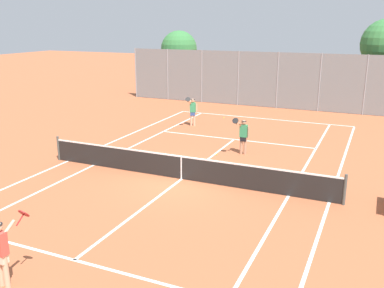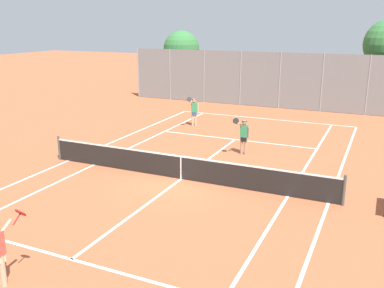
% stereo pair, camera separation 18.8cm
% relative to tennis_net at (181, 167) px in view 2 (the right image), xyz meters
% --- Properties ---
extents(ground_plane, '(120.00, 120.00, 0.00)m').
position_rel_tennis_net_xyz_m(ground_plane, '(0.00, 0.00, -0.51)').
color(ground_plane, '#B25B38').
extents(court_line_markings, '(11.10, 23.90, 0.01)m').
position_rel_tennis_net_xyz_m(court_line_markings, '(0.00, 0.00, -0.51)').
color(court_line_markings, white).
rests_on(court_line_markings, ground).
extents(tennis_net, '(12.00, 0.10, 1.07)m').
position_rel_tennis_net_xyz_m(tennis_net, '(0.00, 0.00, 0.00)').
color(tennis_net, '#474C47').
rests_on(tennis_net, ground).
extents(player_far_left, '(0.45, 0.88, 1.77)m').
position_rel_tennis_net_xyz_m(player_far_left, '(-3.19, 8.29, 0.42)').
color(player_far_left, '#D8A884').
rests_on(player_far_left, ground).
extents(player_far_right, '(0.64, 0.75, 1.77)m').
position_rel_tennis_net_xyz_m(player_far_right, '(1.18, 4.11, 0.42)').
color(player_far_right, tan).
rests_on(player_far_right, ground).
extents(loose_tennis_ball_0, '(0.07, 0.07, 0.07)m').
position_rel_tennis_net_xyz_m(loose_tennis_ball_0, '(-2.24, 11.05, -0.48)').
color(loose_tennis_ball_0, '#D1DB33').
rests_on(loose_tennis_ball_0, ground).
extents(loose_tennis_ball_1, '(0.07, 0.07, 0.07)m').
position_rel_tennis_net_xyz_m(loose_tennis_ball_1, '(0.13, 3.49, -0.48)').
color(loose_tennis_ball_1, '#D1DB33').
rests_on(loose_tennis_ball_1, ground).
extents(back_fence, '(22.99, 0.08, 3.89)m').
position_rel_tennis_net_xyz_m(back_fence, '(0.00, 15.70, 1.44)').
color(back_fence, gray).
rests_on(back_fence, ground).
extents(tree_behind_left, '(2.95, 2.95, 5.22)m').
position_rel_tennis_net_xyz_m(tree_behind_left, '(-8.87, 18.35, 3.17)').
color(tree_behind_left, brown).
rests_on(tree_behind_left, ground).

